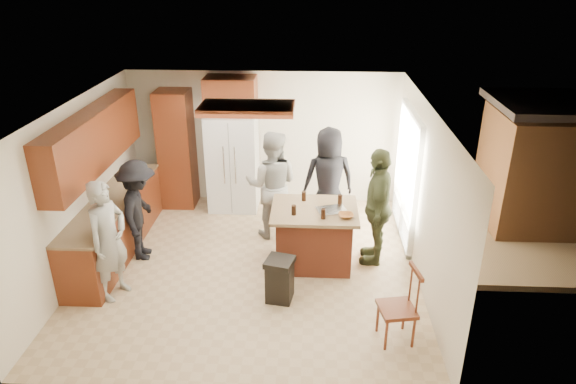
{
  "coord_description": "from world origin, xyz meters",
  "views": [
    {
      "loc": [
        0.91,
        -6.65,
        4.29
      ],
      "look_at": [
        0.56,
        0.28,
        1.15
      ],
      "focal_mm": 32.0,
      "sensor_mm": 36.0,
      "label": 1
    }
  ],
  "objects_px": {
    "person_behind_right": "(329,179)",
    "trash_bin": "(280,279)",
    "person_front_left": "(109,241)",
    "refrigerator": "(233,162)",
    "spindle_chair": "(399,309)",
    "person_counter": "(139,210)",
    "person_behind_left": "(272,185)",
    "person_side_right": "(377,206)",
    "kitchen_island": "(314,236)"
  },
  "relations": [
    {
      "from": "refrigerator",
      "to": "kitchen_island",
      "type": "height_order",
      "value": "refrigerator"
    },
    {
      "from": "person_front_left",
      "to": "person_behind_left",
      "type": "height_order",
      "value": "person_behind_left"
    },
    {
      "from": "person_front_left",
      "to": "person_behind_left",
      "type": "bearing_deg",
      "value": -26.41
    },
    {
      "from": "person_counter",
      "to": "spindle_chair",
      "type": "bearing_deg",
      "value": -123.12
    },
    {
      "from": "person_counter",
      "to": "refrigerator",
      "type": "distance_m",
      "value": 2.21
    },
    {
      "from": "person_behind_left",
      "to": "person_side_right",
      "type": "relative_size",
      "value": 1.0
    },
    {
      "from": "person_behind_right",
      "to": "person_counter",
      "type": "bearing_deg",
      "value": 10.41
    },
    {
      "from": "person_front_left",
      "to": "kitchen_island",
      "type": "height_order",
      "value": "person_front_left"
    },
    {
      "from": "refrigerator",
      "to": "kitchen_island",
      "type": "bearing_deg",
      "value": -52.06
    },
    {
      "from": "person_front_left",
      "to": "person_counter",
      "type": "height_order",
      "value": "person_front_left"
    },
    {
      "from": "person_front_left",
      "to": "person_behind_right",
      "type": "xyz_separation_m",
      "value": [
        2.99,
        2.18,
        0.04
      ]
    },
    {
      "from": "person_front_left",
      "to": "person_side_right",
      "type": "bearing_deg",
      "value": -51.56
    },
    {
      "from": "refrigerator",
      "to": "person_behind_left",
      "type": "bearing_deg",
      "value": -52.68
    },
    {
      "from": "kitchen_island",
      "to": "refrigerator",
      "type": "bearing_deg",
      "value": 127.94
    },
    {
      "from": "kitchen_island",
      "to": "spindle_chair",
      "type": "distance_m",
      "value": 2.0
    },
    {
      "from": "person_behind_left",
      "to": "person_counter",
      "type": "relative_size",
      "value": 1.14
    },
    {
      "from": "person_behind_left",
      "to": "refrigerator",
      "type": "bearing_deg",
      "value": -50.37
    },
    {
      "from": "person_behind_left",
      "to": "kitchen_island",
      "type": "bearing_deg",
      "value": 130.99
    },
    {
      "from": "person_front_left",
      "to": "person_behind_right",
      "type": "relative_size",
      "value": 0.96
    },
    {
      "from": "person_behind_right",
      "to": "person_behind_left",
      "type": "bearing_deg",
      "value": 8.43
    },
    {
      "from": "refrigerator",
      "to": "trash_bin",
      "type": "xyz_separation_m",
      "value": [
        1.05,
        -2.89,
        -0.58
      ]
    },
    {
      "from": "trash_bin",
      "to": "spindle_chair",
      "type": "relative_size",
      "value": 0.63
    },
    {
      "from": "person_behind_left",
      "to": "kitchen_island",
      "type": "distance_m",
      "value": 1.21
    },
    {
      "from": "refrigerator",
      "to": "trash_bin",
      "type": "relative_size",
      "value": 2.86
    },
    {
      "from": "person_counter",
      "to": "trash_bin",
      "type": "distance_m",
      "value": 2.49
    },
    {
      "from": "person_behind_right",
      "to": "person_side_right",
      "type": "distance_m",
      "value": 1.28
    },
    {
      "from": "person_counter",
      "to": "kitchen_island",
      "type": "relative_size",
      "value": 1.26
    },
    {
      "from": "person_behind_right",
      "to": "kitchen_island",
      "type": "distance_m",
      "value": 1.3
    },
    {
      "from": "person_behind_right",
      "to": "trash_bin",
      "type": "height_order",
      "value": "person_behind_right"
    },
    {
      "from": "person_front_left",
      "to": "person_counter",
      "type": "xyz_separation_m",
      "value": [
        0.08,
        1.03,
        -0.06
      ]
    },
    {
      "from": "trash_bin",
      "to": "person_behind_left",
      "type": "bearing_deg",
      "value": 97.54
    },
    {
      "from": "person_behind_left",
      "to": "refrigerator",
      "type": "height_order",
      "value": "person_behind_left"
    },
    {
      "from": "kitchen_island",
      "to": "spindle_chair",
      "type": "bearing_deg",
      "value": -58.97
    },
    {
      "from": "person_front_left",
      "to": "kitchen_island",
      "type": "bearing_deg",
      "value": -48.98
    },
    {
      "from": "person_side_right",
      "to": "person_counter",
      "type": "xyz_separation_m",
      "value": [
        -3.62,
        -0.09,
        -0.12
      ]
    },
    {
      "from": "person_behind_right",
      "to": "person_counter",
      "type": "distance_m",
      "value": 3.13
    },
    {
      "from": "kitchen_island",
      "to": "person_behind_right",
      "type": "bearing_deg",
      "value": 79.04
    },
    {
      "from": "refrigerator",
      "to": "spindle_chair",
      "type": "xyz_separation_m",
      "value": [
        2.54,
        -3.65,
        -0.45
      ]
    },
    {
      "from": "person_front_left",
      "to": "trash_bin",
      "type": "xyz_separation_m",
      "value": [
        2.3,
        0.01,
        -0.54
      ]
    },
    {
      "from": "person_counter",
      "to": "kitchen_island",
      "type": "distance_m",
      "value": 2.7
    },
    {
      "from": "person_behind_left",
      "to": "person_behind_right",
      "type": "xyz_separation_m",
      "value": [
        0.94,
        0.33,
        -0.02
      ]
    },
    {
      "from": "person_behind_left",
      "to": "kitchen_island",
      "type": "xyz_separation_m",
      "value": [
        0.7,
        -0.88,
        -0.45
      ]
    },
    {
      "from": "person_behind_left",
      "to": "trash_bin",
      "type": "bearing_deg",
      "value": 99.85
    },
    {
      "from": "person_side_right",
      "to": "refrigerator",
      "type": "bearing_deg",
      "value": -117.94
    },
    {
      "from": "person_counter",
      "to": "trash_bin",
      "type": "bearing_deg",
      "value": -122.24
    },
    {
      "from": "refrigerator",
      "to": "trash_bin",
      "type": "bearing_deg",
      "value": -70.06
    },
    {
      "from": "person_counter",
      "to": "kitchen_island",
      "type": "bearing_deg",
      "value": -98.86
    },
    {
      "from": "person_behind_right",
      "to": "refrigerator",
      "type": "height_order",
      "value": "person_behind_right"
    },
    {
      "from": "refrigerator",
      "to": "spindle_chair",
      "type": "relative_size",
      "value": 1.81
    },
    {
      "from": "person_front_left",
      "to": "trash_bin",
      "type": "relative_size",
      "value": 2.74
    }
  ]
}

